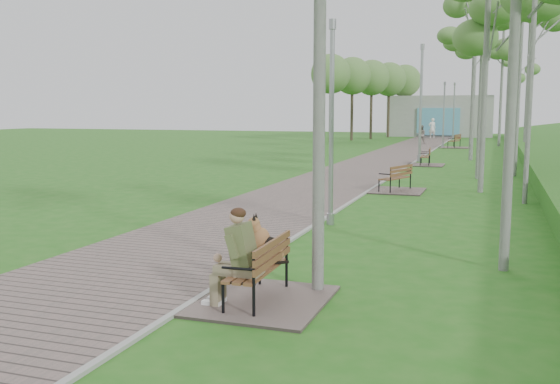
{
  "coord_description": "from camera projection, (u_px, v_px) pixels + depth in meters",
  "views": [
    {
      "loc": [
        3.8,
        -13.56,
        2.62
      ],
      "look_at": [
        0.03,
        -2.65,
        1.09
      ],
      "focal_mm": 40.0,
      "sensor_mm": 36.0,
      "label": 1
    }
  ],
  "objects": [
    {
      "name": "kerb",
      "position": [
        422.0,
        157.0,
        34.42
      ],
      "size": [
        0.1,
        67.0,
        0.05
      ],
      "primitive_type": "cube",
      "color": "#999993",
      "rests_on": "ground"
    },
    {
      "name": "birch_mid_c",
      "position": [
        477.0,
        6.0,
        31.64
      ],
      "size": [
        2.96,
        2.96,
        9.97
      ],
      "color": "silver",
      "rests_on": "ground"
    },
    {
      "name": "birch_far_a",
      "position": [
        532.0,
        0.0,
        35.0
      ],
      "size": [
        2.82,
        2.82,
        11.12
      ],
      "color": "silver",
      "rests_on": "ground"
    },
    {
      "name": "pedestrian_far",
      "position": [
        421.0,
        135.0,
        47.86
      ],
      "size": [
        0.76,
        0.62,
        1.46
      ],
      "primitive_type": "imported",
      "rotation": [
        0.0,
        0.0,
        3.24
      ],
      "color": "gray",
      "rests_on": "ground"
    },
    {
      "name": "lamp_post_near",
      "position": [
        331.0,
        131.0,
        14.03
      ],
      "size": [
        0.18,
        0.18,
        4.6
      ],
      "color": "#94979C",
      "rests_on": "ground"
    },
    {
      "name": "bench_second",
      "position": [
        395.0,
        185.0,
        20.13
      ],
      "size": [
        1.73,
        1.93,
        1.06
      ],
      "color": "#695B55",
      "rests_on": "ground"
    },
    {
      "name": "bench_far",
      "position": [
        454.0,
        145.0,
        43.29
      ],
      "size": [
        1.91,
        2.13,
        1.17
      ],
      "color": "#695B55",
      "rests_on": "ground"
    },
    {
      "name": "lamp_post_third",
      "position": [
        444.0,
        117.0,
        42.81
      ],
      "size": [
        0.17,
        0.17,
        4.52
      ],
      "color": "#94979C",
      "rests_on": "ground"
    },
    {
      "name": "building_north",
      "position": [
        441.0,
        116.0,
        62.26
      ],
      "size": [
        10.0,
        5.2,
        4.0
      ],
      "color": "#9E9E99",
      "rests_on": "ground"
    },
    {
      "name": "lamp_post_second",
      "position": [
        421.0,
        107.0,
        31.43
      ],
      "size": [
        0.23,
        0.23,
        5.88
      ],
      "color": "#94979C",
      "rests_on": "ground"
    },
    {
      "name": "birch_mid_a",
      "position": [
        484.0,
        7.0,
        23.02
      ],
      "size": [
        2.54,
        2.54,
        8.13
      ],
      "color": "silver",
      "rests_on": "ground"
    },
    {
      "name": "birch_mid_b",
      "position": [
        523.0,
        7.0,
        23.94
      ],
      "size": [
        2.45,
        2.45,
        8.32
      ],
      "color": "silver",
      "rests_on": "ground"
    },
    {
      "name": "walkway",
      "position": [
        390.0,
        156.0,
        34.99
      ],
      "size": [
        3.5,
        67.0,
        0.04
      ],
      "primitive_type": "cube",
      "color": "#695B55",
      "rests_on": "ground"
    },
    {
      "name": "ground",
      "position": [
        316.0,
        225.0,
        14.28
      ],
      "size": [
        120.0,
        120.0,
        0.0
      ],
      "primitive_type": "plane",
      "color": "#226718",
      "rests_on": "ground"
    },
    {
      "name": "bench_third",
      "position": [
        425.0,
        161.0,
        29.61
      ],
      "size": [
        1.67,
        1.86,
        1.03
      ],
      "color": "#695B55",
      "rests_on": "ground"
    },
    {
      "name": "birch_far_c",
      "position": [
        504.0,
        34.0,
        44.21
      ],
      "size": [
        2.8,
        2.8,
        10.11
      ],
      "color": "silver",
      "rests_on": "ground"
    },
    {
      "name": "birch_distant_b",
      "position": [
        519.0,
        73.0,
        56.63
      ],
      "size": [
        2.28,
        2.28,
        7.55
      ],
      "color": "silver",
      "rests_on": "ground"
    },
    {
      "name": "pedestrian_near",
      "position": [
        432.0,
        128.0,
        57.74
      ],
      "size": [
        0.81,
        0.69,
        1.87
      ],
      "primitive_type": "imported",
      "rotation": [
        0.0,
        0.0,
        3.57
      ],
      "color": "white",
      "rests_on": "ground"
    },
    {
      "name": "birch_far_b",
      "position": [
        475.0,
        33.0,
        43.83
      ],
      "size": [
        2.96,
        2.96,
        10.21
      ],
      "color": "silver",
      "rests_on": "ground"
    },
    {
      "name": "bench_main",
      "position": [
        252.0,
        271.0,
        8.48
      ],
      "size": [
        1.79,
        1.99,
        1.56
      ],
      "color": "#695B55",
      "rests_on": "ground"
    },
    {
      "name": "lamp_post_far",
      "position": [
        454.0,
        113.0,
        54.79
      ],
      "size": [
        0.19,
        0.19,
        4.99
      ],
      "color": "#94979C",
      "rests_on": "ground"
    }
  ]
}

